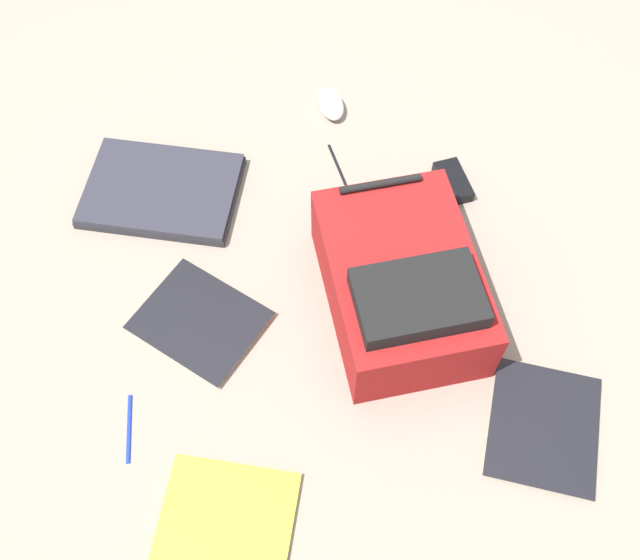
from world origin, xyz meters
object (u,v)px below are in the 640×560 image
book_blue (543,427)px  pen_blue (129,428)px  book_red (226,522)px  pen_black (338,166)px  computer_mouse (331,104)px  backpack (402,284)px  power_brick (453,182)px  laptop (162,190)px  book_comic (200,321)px

book_blue → pen_blue: book_blue is taller
book_blue → book_red: bearing=-179.4°
pen_black → book_red: bearing=-120.4°
computer_mouse → pen_blue: (-0.62, -0.70, -0.02)m
backpack → power_brick: 0.36m
laptop → computer_mouse: computer_mouse is taller
book_blue → pen_black: size_ratio=2.24×
laptop → book_blue: 0.99m
book_blue → computer_mouse: bearing=100.2°
backpack → computer_mouse: (0.02, 0.58, -0.07)m
book_blue → computer_mouse: size_ratio=2.95×
power_brick → pen_black: 0.28m
laptop → book_red: laptop is taller
book_red → computer_mouse: bearing=63.0°
power_brick → computer_mouse: bearing=123.9°
backpack → pen_blue: (-0.60, -0.12, -0.08)m
book_red → laptop: bearing=88.8°
book_comic → pen_black: size_ratio=2.23×
laptop → backpack: bearing=-44.6°
pen_black → pen_blue: (-0.58, -0.52, 0.00)m
book_red → book_comic: (0.03, 0.42, 0.00)m
laptop → pen_black: 0.42m
computer_mouse → book_red: bearing=-115.8°
book_comic → computer_mouse: (0.44, 0.51, 0.01)m
book_comic → pen_blue: bearing=-133.4°
pen_blue → pen_black: bearing=41.5°
book_comic → book_blue: 0.73m
laptop → pen_black: bearing=-4.7°
power_brick → book_comic: bearing=-163.0°
pen_blue → book_comic: bearing=46.6°
book_comic → computer_mouse: computer_mouse is taller
book_blue → computer_mouse: (-0.17, 0.92, 0.01)m
computer_mouse → power_brick: (0.21, -0.31, -0.01)m
laptop → book_blue: (0.62, -0.77, -0.01)m
backpack → book_comic: size_ratio=1.37×
book_red → book_blue: (0.64, 0.01, 0.00)m
laptop → pen_blue: size_ratio=3.03×
pen_black → pen_blue: bearing=-138.5°
power_brick → pen_blue: size_ratio=0.82×
backpack → book_red: 0.58m
book_red → power_brick: size_ratio=2.73×
book_comic → pen_blue: size_ratio=2.29×
book_blue → computer_mouse: computer_mouse is taller
power_brick → pen_black: bearing=152.4°
backpack → pen_blue: backpack is taller
power_brick → pen_blue: (-0.83, -0.39, -0.01)m
book_blue → pen_black: book_blue is taller
backpack → pen_black: 0.41m
laptop → pen_blue: 0.57m
book_red → pen_blue: book_red is taller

